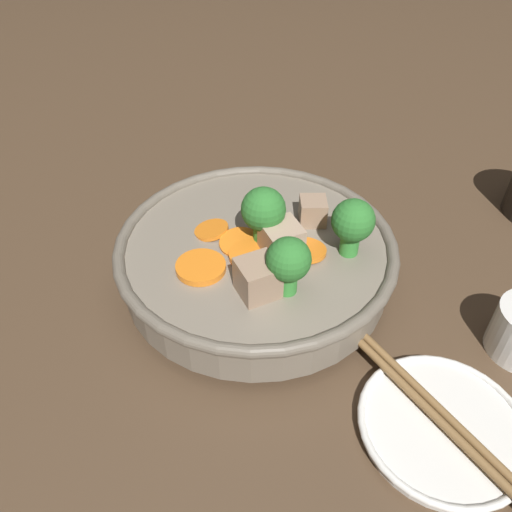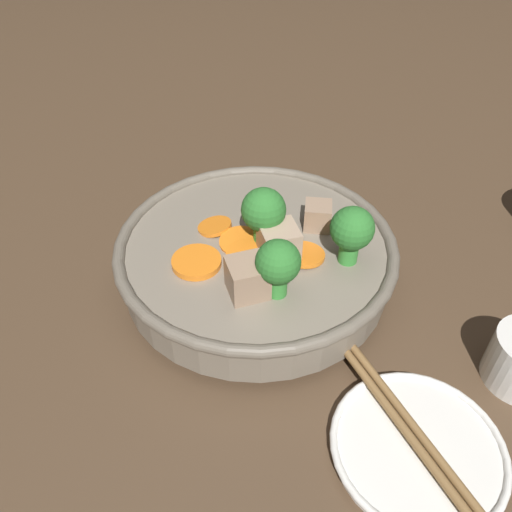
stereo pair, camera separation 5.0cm
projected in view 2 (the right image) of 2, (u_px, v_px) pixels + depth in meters
The scene contains 4 objects.
ground_plane at pixel (256, 281), 0.53m from camera, with size 3.00×3.00×0.00m, color #4C3826.
stirfry_bowl at pixel (258, 255), 0.50m from camera, with size 0.28×0.28×0.11m.
side_saucer at pixel (417, 449), 0.38m from camera, with size 0.13×0.13×0.01m.
chopsticks_pair at pixel (420, 442), 0.37m from camera, with size 0.22×0.10×0.01m.
Camera 2 is at (0.38, -0.01, 0.37)m, focal length 35.00 mm.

